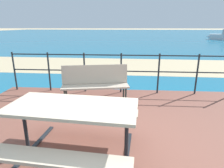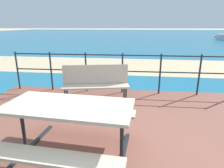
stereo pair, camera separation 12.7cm
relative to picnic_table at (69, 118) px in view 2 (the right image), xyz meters
The scene contains 7 objects.
ground_plane 0.95m from the picnic_table, 39.13° to the left, with size 240.00×240.00×0.00m, color tan.
patio_paving 0.93m from the picnic_table, 39.13° to the left, with size 6.40×5.20×0.06m, color brown.
sea_water 40.44m from the picnic_table, 89.24° to the left, with size 90.00×90.00×0.01m, color #196B8E.
beach_strip 6.82m from the picnic_table, 85.49° to the left, with size 54.00×3.80×0.01m, color tan.
picnic_table is the anchor object (origin of this frame).
park_bench 2.03m from the picnic_table, 90.99° to the left, with size 1.56×0.69×0.88m.
railing_fence 2.87m from the picnic_table, 79.30° to the left, with size 5.94×0.04×1.06m.
Camera 2 is at (0.26, -2.63, 1.81)m, focal length 31.17 mm.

